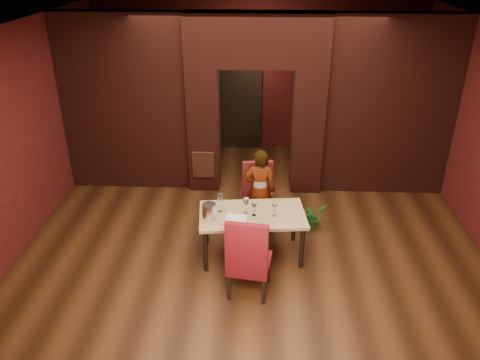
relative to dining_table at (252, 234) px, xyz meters
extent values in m
plane|color=#452711|center=(0.00, 0.28, -0.36)|extent=(8.00, 8.00, 0.00)
cube|color=silver|center=(0.00, 0.28, 2.84)|extent=(7.00, 8.00, 0.04)
cube|color=maroon|center=(0.00, 4.28, 1.24)|extent=(7.00, 0.04, 3.20)
cube|color=maroon|center=(-3.50, 0.28, 1.24)|extent=(0.04, 8.00, 3.20)
cube|color=maroon|center=(-0.95, 2.28, 0.79)|extent=(0.55, 0.55, 2.30)
cube|color=maroon|center=(0.95, 2.28, 0.79)|extent=(0.55, 0.55, 2.30)
cube|color=maroon|center=(0.00, 2.28, 2.39)|extent=(2.45, 0.55, 0.90)
cube|color=maroon|center=(-2.36, 2.28, 1.24)|extent=(2.28, 0.35, 3.20)
cube|color=maroon|center=(2.36, 2.28, 1.24)|extent=(2.28, 0.35, 3.20)
cube|color=#A34F2F|center=(-0.95, 1.98, 0.19)|extent=(0.40, 0.03, 0.50)
cube|color=black|center=(-0.40, 4.22, 0.69)|extent=(0.90, 0.08, 2.10)
cube|color=black|center=(-0.40, 4.18, 0.69)|extent=(1.02, 0.04, 2.22)
cube|color=tan|center=(0.00, 0.00, 0.00)|extent=(1.60, 1.01, 0.71)
cube|color=maroon|center=(0.09, 0.79, 0.19)|extent=(0.56, 0.56, 1.09)
cube|color=maroon|center=(-0.02, -0.82, 0.24)|extent=(0.61, 0.61, 1.18)
imported|color=white|center=(0.10, 0.74, 0.34)|extent=(0.52, 0.34, 1.40)
cube|color=white|center=(-0.22, -0.13, 0.36)|extent=(0.30, 0.23, 0.00)
cylinder|color=silver|center=(-0.60, -0.18, 0.48)|extent=(0.20, 0.20, 0.24)
cylinder|color=white|center=(-0.47, 0.05, 0.51)|extent=(0.07, 0.07, 0.30)
imported|color=#2A6A1F|center=(0.97, 0.82, -0.14)|extent=(0.50, 0.49, 0.42)
camera|label=1|loc=(0.09, -5.80, 3.81)|focal=35.00mm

